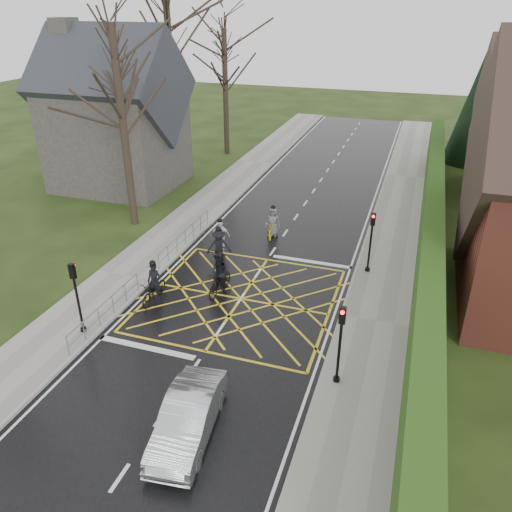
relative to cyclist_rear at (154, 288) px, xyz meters
The scene contains 22 objects.
ground 3.89m from the cyclist_rear, 19.93° to the left, with size 120.00×120.00×0.00m, color black.
road 3.89m from the cyclist_rear, 19.93° to the left, with size 9.00×80.00×0.01m, color black.
sidewalk_right 9.72m from the cyclist_rear, ahead, with size 3.00×80.00×0.15m, color gray.
sidewalk_left 2.78m from the cyclist_rear, 151.28° to the left, with size 3.00×80.00×0.15m, color gray.
stone_wall 13.51m from the cyclist_rear, 32.76° to the left, with size 0.50×38.00×0.70m, color slate.
hedge 13.59m from the cyclist_rear, 32.76° to the left, with size 0.90×38.00×2.80m, color #1C3D10.
conifer 31.16m from the cyclist_rear, 62.26° to the left, with size 4.60×4.60×10.00m.
church 17.15m from the cyclist_rear, 126.71° to the left, with size 8.80×7.80×11.00m.
tree_near 11.63m from the cyclist_rear, 126.40° to the left, with size 9.24×9.24×11.44m.
tree_mid 18.41m from the cyclist_rear, 112.65° to the left, with size 10.08×10.08×12.48m.
tree_far 24.87m from the cyclist_rear, 103.72° to the left, with size 8.40×8.40×10.40m.
railing_south 2.43m from the cyclist_rear, 115.38° to the right, with size 0.05×5.04×1.03m.
railing_north 5.41m from the cyclist_rear, 101.08° to the left, with size 0.05×6.04×1.03m.
traffic_light_ne 10.35m from the cyclist_rear, 32.29° to the left, with size 0.24×0.31×3.21m.
traffic_light_se 9.24m from the cyclist_rear, 18.39° to the right, with size 0.24×0.31×3.21m.
traffic_light_sw 3.66m from the cyclist_rear, 115.05° to the right, with size 0.24×0.31×3.21m.
cyclist_rear is the anchor object (origin of this frame).
cyclist_back 2.96m from the cyclist_rear, 30.61° to the left, with size 0.99×2.11×2.06m.
cyclist_mid 4.31m from the cyclist_rear, 70.58° to the left, with size 1.54×2.26×2.08m.
cyclist_front 5.57m from the cyclist_rear, 80.48° to the left, with size 1.09×1.96×1.89m.
cyclist_lead 8.74m from the cyclist_rear, 69.82° to the left, with size 0.92×1.98×1.86m.
car 8.15m from the cyclist_rear, 54.03° to the right, with size 1.45×4.15×1.37m, color #AEB1B6.
Camera 1 is at (6.72, -17.91, 12.05)m, focal length 35.00 mm.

